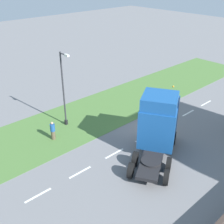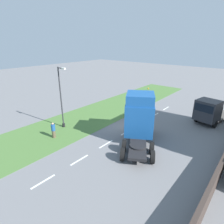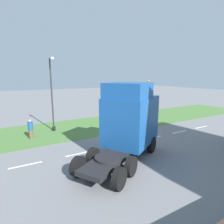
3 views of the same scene
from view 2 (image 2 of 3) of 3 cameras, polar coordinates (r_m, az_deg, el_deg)
ground_plane at (r=20.21m, az=5.52°, el=-5.42°), size 120.00×120.00×0.00m
grass_verge at (r=23.77m, az=-6.46°, el=-1.31°), size 7.00×44.00×0.01m
lane_markings at (r=19.69m, az=4.36°, el=-6.11°), size 0.16×21.00×0.00m
lorry_cab at (r=17.57m, az=8.32°, el=-1.41°), size 5.47×6.75×4.76m
flatbed_truck at (r=23.76m, az=27.48°, el=0.24°), size 3.36×6.23×2.86m
lamp_post at (r=20.33m, az=-15.08°, el=3.37°), size 1.27×0.29×6.53m
pedestrian at (r=19.11m, az=-17.42°, el=-5.37°), size 0.39×0.39×1.59m
traffic_cone_lead at (r=21.14m, az=5.74°, el=-3.36°), size 0.36×0.36×0.58m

